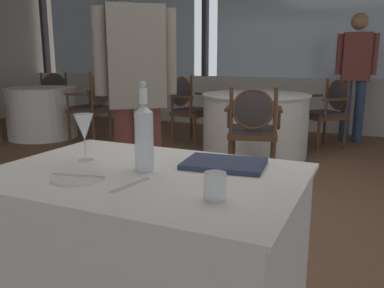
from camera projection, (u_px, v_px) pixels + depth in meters
The scene contains 19 objects.
ground_plane at pixel (223, 219), 2.94m from camera, with size 15.06×15.06×0.00m, color brown.
window_wall_far at pixel (312, 64), 6.26m from camera, with size 11.58×0.14×2.68m.
foreground_table at pixel (147, 261), 1.59m from camera, with size 1.17×0.81×0.74m.
side_plate at pixel (79, 177), 1.42m from camera, with size 0.19×0.19×0.01m, color white.
butter_knife at pixel (79, 176), 1.42m from camera, with size 0.20×0.02×0.00m, color silver.
dinner_fork at pixel (131, 185), 1.35m from camera, with size 0.19×0.02×0.00m, color silver.
water_bottle at pixel (144, 135), 1.51m from camera, with size 0.07×0.07×0.34m.
wine_glass at pixel (84, 128), 1.65m from camera, with size 0.08×0.08×0.20m.
water_tumbler at pixel (215, 185), 1.22m from camera, with size 0.07×0.07×0.08m, color white.
menu_book at pixel (224, 164), 1.59m from camera, with size 0.32×0.23×0.02m, color #2D3856.
background_table_0 at pixel (255, 124), 4.85m from camera, with size 1.29×1.29×0.74m.
dining_chair_0_0 at pixel (188, 104), 5.49m from camera, with size 0.57×0.61×0.92m.
dining_chair_0_1 at pixel (253, 125), 3.79m from camera, with size 0.61×0.56×0.91m.
dining_chair_0_2 at pixel (328, 108), 5.17m from camera, with size 0.66×0.66×0.90m.
background_table_2 at pixel (42, 113), 5.89m from camera, with size 1.02×1.02×0.74m.
dining_chair_2_0 at pixel (53, 95), 6.75m from camera, with size 0.65×0.64×0.92m.
dining_chair_2_2 at pixel (94, 101), 5.50m from camera, with size 0.49×0.55×1.00m.
diner_person_0 at pixel (137, 85), 2.58m from camera, with size 0.43×0.38×1.74m.
diner_person_1 at pixel (356, 70), 5.45m from camera, with size 0.53×0.25×1.75m.
Camera 1 is at (0.94, -2.60, 1.17)m, focal length 37.30 mm.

